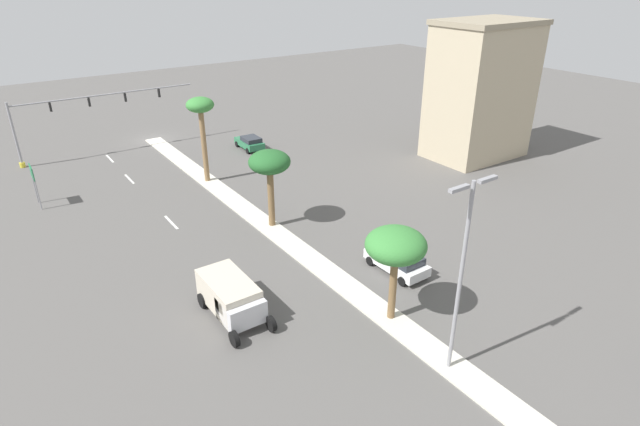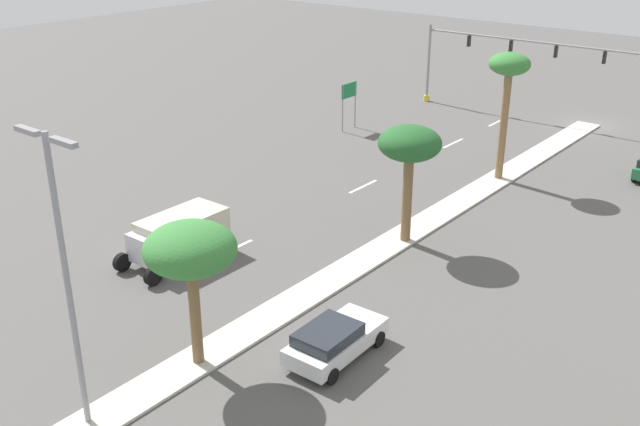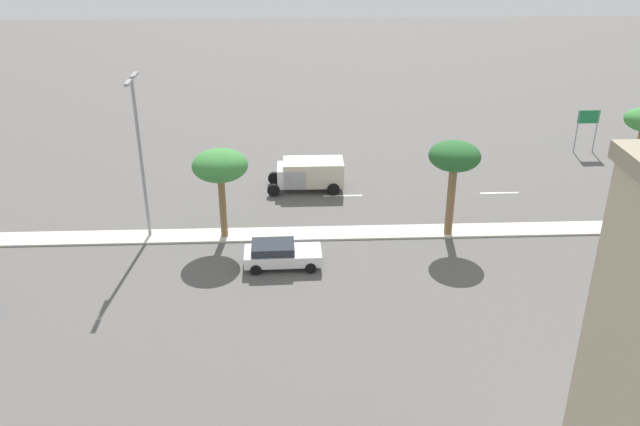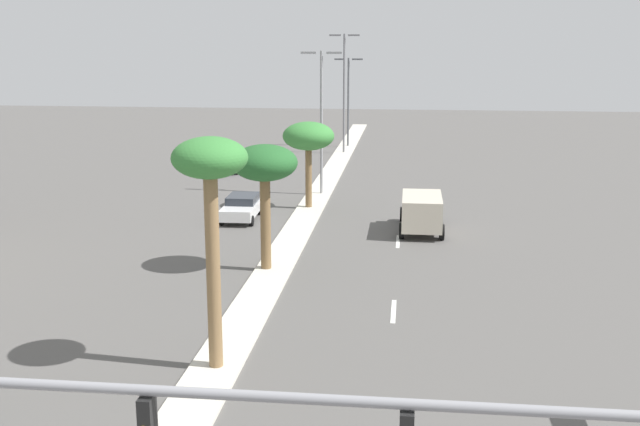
{
  "view_description": "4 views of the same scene",
  "coord_description": "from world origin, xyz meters",
  "px_view_note": "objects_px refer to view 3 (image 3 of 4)",
  "views": [
    {
      "loc": [
        17.11,
        59.17,
        18.47
      ],
      "look_at": [
        -2.45,
        30.92,
        1.96
      ],
      "focal_mm": 29.03,
      "sensor_mm": 36.0,
      "label": 1
    },
    {
      "loc": [
        -18.46,
        57.01,
        16.28
      ],
      "look_at": [
        0.14,
        33.75,
        3.6
      ],
      "focal_mm": 41.35,
      "sensor_mm": 36.0,
      "label": 2
    },
    {
      "loc": [
        -38.57,
        37.12,
        19.9
      ],
      "look_at": [
        -2.23,
        35.55,
        2.56
      ],
      "focal_mm": 38.33,
      "sensor_mm": 36.0,
      "label": 3
    },
    {
      "loc": [
        6.38,
        -8.13,
        11.05
      ],
      "look_at": [
        2.07,
        29.1,
        2.54
      ],
      "focal_mm": 43.17,
      "sensor_mm": 36.0,
      "label": 4
    }
  ],
  "objects_px": {
    "palm_tree_rear": "(454,159)",
    "box_truck": "(307,173)",
    "sedan_white_right": "(280,254)",
    "street_lamp_leading": "(140,146)",
    "palm_tree_left": "(220,167)",
    "directional_road_sign": "(588,121)"
  },
  "relations": [
    {
      "from": "palm_tree_rear",
      "to": "street_lamp_leading",
      "type": "xyz_separation_m",
      "value": [
        0.57,
        18.86,
        0.89
      ]
    },
    {
      "from": "directional_road_sign",
      "to": "street_lamp_leading",
      "type": "xyz_separation_m",
      "value": [
        -13.79,
        33.3,
        3.36
      ]
    },
    {
      "from": "directional_road_sign",
      "to": "sedan_white_right",
      "type": "bearing_deg",
      "value": 125.57
    },
    {
      "from": "palm_tree_left",
      "to": "box_truck",
      "type": "relative_size",
      "value": 1.03
    },
    {
      "from": "street_lamp_leading",
      "to": "sedan_white_right",
      "type": "xyz_separation_m",
      "value": [
        -4.09,
        -8.29,
        -5.25
      ]
    },
    {
      "from": "palm_tree_left",
      "to": "street_lamp_leading",
      "type": "xyz_separation_m",
      "value": [
        0.32,
        4.72,
        1.27
      ]
    },
    {
      "from": "directional_road_sign",
      "to": "palm_tree_left",
      "type": "bearing_deg",
      "value": 116.28
    },
    {
      "from": "palm_tree_rear",
      "to": "sedan_white_right",
      "type": "relative_size",
      "value": 1.35
    },
    {
      "from": "palm_tree_left",
      "to": "box_truck",
      "type": "distance_m",
      "value": 9.79
    },
    {
      "from": "palm_tree_rear",
      "to": "palm_tree_left",
      "type": "xyz_separation_m",
      "value": [
        0.25,
        14.14,
        -0.38
      ]
    },
    {
      "from": "sedan_white_right",
      "to": "street_lamp_leading",
      "type": "bearing_deg",
      "value": 63.75
    },
    {
      "from": "directional_road_sign",
      "to": "street_lamp_leading",
      "type": "bearing_deg",
      "value": 112.5
    },
    {
      "from": "directional_road_sign",
      "to": "palm_tree_left",
      "type": "relative_size",
      "value": 0.64
    },
    {
      "from": "palm_tree_left",
      "to": "street_lamp_leading",
      "type": "distance_m",
      "value": 4.9
    },
    {
      "from": "palm_tree_rear",
      "to": "sedan_white_right",
      "type": "bearing_deg",
      "value": 108.42
    },
    {
      "from": "directional_road_sign",
      "to": "palm_tree_rear",
      "type": "distance_m",
      "value": 20.51
    },
    {
      "from": "palm_tree_rear",
      "to": "palm_tree_left",
      "type": "distance_m",
      "value": 14.14
    },
    {
      "from": "directional_road_sign",
      "to": "street_lamp_leading",
      "type": "height_order",
      "value": "street_lamp_leading"
    },
    {
      "from": "palm_tree_rear",
      "to": "box_truck",
      "type": "bearing_deg",
      "value": 48.87
    },
    {
      "from": "palm_tree_rear",
      "to": "box_truck",
      "type": "xyz_separation_m",
      "value": [
        7.61,
        8.72,
        -3.89
      ]
    },
    {
      "from": "directional_road_sign",
      "to": "box_truck",
      "type": "height_order",
      "value": "directional_road_sign"
    },
    {
      "from": "directional_road_sign",
      "to": "box_truck",
      "type": "relative_size",
      "value": 0.66
    }
  ]
}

